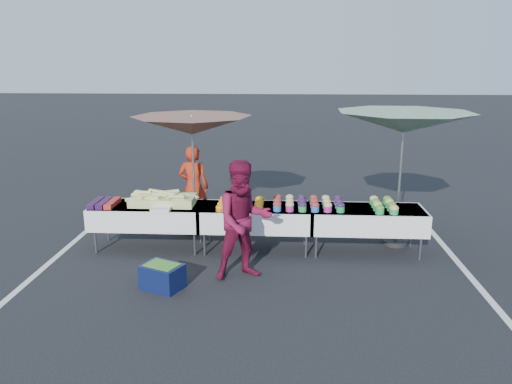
# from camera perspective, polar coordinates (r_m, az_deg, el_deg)

# --- Properties ---
(ground) EXTENTS (80.00, 80.00, 0.00)m
(ground) POSITION_cam_1_polar(r_m,az_deg,el_deg) (8.41, -0.00, -6.60)
(ground) COLOR black
(stripe_left) EXTENTS (0.10, 5.00, 0.00)m
(stripe_left) POSITION_cam_1_polar(r_m,az_deg,el_deg) (9.16, -20.53, -5.76)
(stripe_left) COLOR silver
(stripe_left) RESTS_ON ground
(stripe_right) EXTENTS (0.10, 5.00, 0.00)m
(stripe_right) POSITION_cam_1_polar(r_m,az_deg,el_deg) (8.84, 21.34, -6.57)
(stripe_right) COLOR silver
(stripe_right) RESTS_ON ground
(table_left) EXTENTS (1.86, 0.81, 0.75)m
(table_left) POSITION_cam_1_polar(r_m,az_deg,el_deg) (8.51, -12.21, -2.54)
(table_left) COLOR white
(table_left) RESTS_ON ground
(table_center) EXTENTS (1.86, 0.81, 0.75)m
(table_center) POSITION_cam_1_polar(r_m,az_deg,el_deg) (8.22, -0.00, -2.81)
(table_center) COLOR white
(table_center) RESTS_ON ground
(table_right) EXTENTS (1.86, 0.81, 0.75)m
(table_right) POSITION_cam_1_polar(r_m,az_deg,el_deg) (8.31, 12.50, -2.96)
(table_right) COLOR white
(table_right) RESTS_ON ground
(berry_punnets) EXTENTS (0.40, 0.54, 0.08)m
(berry_punnets) POSITION_cam_1_polar(r_m,az_deg,el_deg) (8.61, -16.95, -1.21)
(berry_punnets) COLOR black
(berry_punnets) RESTS_ON table_left
(corn_pile) EXTENTS (1.16, 0.57, 0.26)m
(corn_pile) POSITION_cam_1_polar(r_m,az_deg,el_deg) (8.41, -10.66, -0.83)
(corn_pile) COLOR #A6BF62
(corn_pile) RESTS_ON table_left
(plastic_bags) EXTENTS (0.30, 0.25, 0.05)m
(plastic_bags) POSITION_cam_1_polar(r_m,az_deg,el_deg) (8.10, -10.79, -1.93)
(plastic_bags) COLOR white
(plastic_bags) RESTS_ON table_left
(carrot_bowls) EXTENTS (0.75, 0.69, 0.11)m
(carrot_bowls) POSITION_cam_1_polar(r_m,az_deg,el_deg) (8.16, -1.76, -1.35)
(carrot_bowls) COLOR #C46415
(carrot_bowls) RESTS_ON table_center
(potato_cups) EXTENTS (1.14, 0.58, 0.16)m
(potato_cups) POSITION_cam_1_polar(r_m,az_deg,el_deg) (8.14, 5.98, -1.24)
(potato_cups) COLOR #2664B2
(potato_cups) RESTS_ON table_right
(bean_baskets) EXTENTS (0.36, 0.68, 0.15)m
(bean_baskets) POSITION_cam_1_polar(r_m,az_deg,el_deg) (8.28, 14.38, -1.41)
(bean_baskets) COLOR #249247
(bean_baskets) RESTS_ON table_right
(vendor) EXTENTS (0.61, 0.44, 1.57)m
(vendor) POSITION_cam_1_polar(r_m,az_deg,el_deg) (9.39, -7.15, 0.60)
(vendor) COLOR #AC2813
(vendor) RESTS_ON ground
(customer) EXTENTS (1.02, 0.91, 1.73)m
(customer) POSITION_cam_1_polar(r_m,az_deg,el_deg) (7.10, -1.41, -3.28)
(customer) COLOR maroon
(customer) RESTS_ON ground
(umbrella_left) EXTENTS (2.48, 2.48, 2.16)m
(umbrella_left) POSITION_cam_1_polar(r_m,az_deg,el_deg) (8.84, -7.33, 7.47)
(umbrella_left) COLOR black
(umbrella_left) RESTS_ON ground
(umbrella_right) EXTENTS (2.97, 2.97, 2.30)m
(umbrella_right) POSITION_cam_1_polar(r_m,az_deg,el_deg) (8.50, 16.56, 7.53)
(umbrella_right) COLOR black
(umbrella_right) RESTS_ON ground
(storage_bin) EXTENTS (0.65, 0.58, 0.35)m
(storage_bin) POSITION_cam_1_polar(r_m,az_deg,el_deg) (7.12, -10.64, -9.39)
(storage_bin) COLOR #0B153B
(storage_bin) RESTS_ON ground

